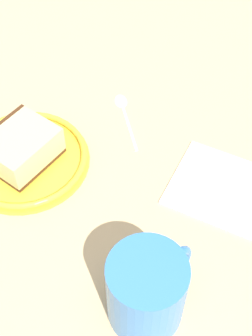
{
  "coord_description": "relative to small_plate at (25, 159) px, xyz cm",
  "views": [
    {
      "loc": [
        29.01,
        -26.08,
        53.11
      ],
      "look_at": [
        3.47,
        4.75,
        3.0
      ],
      "focal_mm": 51.6,
      "sensor_mm": 36.0,
      "label": 1
    }
  ],
  "objects": [
    {
      "name": "teaspoon",
      "position": [
        3.96,
        16.97,
        -0.4
      ],
      "size": [
        10.45,
        8.42,
        0.8
      ],
      "color": "silver",
      "rests_on": "ground_plane"
    },
    {
      "name": "small_plate",
      "position": [
        0.0,
        0.0,
        0.0
      ],
      "size": [
        18.26,
        18.26,
        1.53
      ],
      "color": "yellow",
      "rests_on": "ground_plane"
    },
    {
      "name": "tea_mug",
      "position": [
        26.6,
        -6.19,
        4.33
      ],
      "size": [
        8.51,
        11.26,
        9.99
      ],
      "color": "#3372BF",
      "rests_on": "ground_plane"
    },
    {
      "name": "cake_slice",
      "position": [
        -0.26,
        -0.01,
        2.26
      ],
      "size": [
        8.31,
        9.71,
        4.62
      ],
      "color": "#472814",
      "rests_on": "small_plate"
    },
    {
      "name": "ground_plane",
      "position": [
        9.76,
        1.65,
        -2.15
      ],
      "size": [
        155.93,
        155.93,
        2.8
      ],
      "primitive_type": "cube",
      "color": "tan"
    },
    {
      "name": "folded_napkin",
      "position": [
        23.97,
        13.8,
        -0.45
      ],
      "size": [
        15.74,
        14.87,
        0.6
      ],
      "primitive_type": "cube",
      "rotation": [
        0.0,
        0.0,
        0.23
      ],
      "color": "white",
      "rests_on": "ground_plane"
    }
  ]
}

